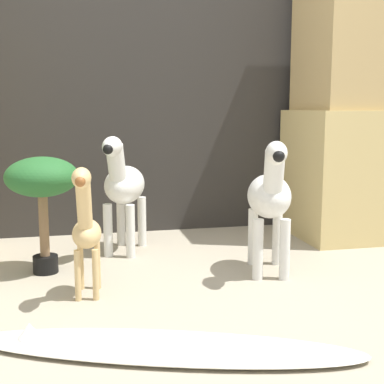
{
  "coord_description": "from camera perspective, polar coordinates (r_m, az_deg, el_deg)",
  "views": [
    {
      "loc": [
        -0.38,
        -1.93,
        0.79
      ],
      "look_at": [
        0.22,
        0.71,
        0.36
      ],
      "focal_mm": 50.0,
      "sensor_mm": 36.0,
      "label": 1
    }
  ],
  "objects": [
    {
      "name": "surfboard",
      "position": [
        1.82,
        -3.27,
        -16.15
      ],
      "size": [
        1.33,
        0.68,
        0.08
      ],
      "color": "silver",
      "rests_on": "ground_plane"
    },
    {
      "name": "rock_pillar_right",
      "position": [
        3.43,
        17.26,
        8.51
      ],
      "size": [
        0.74,
        0.63,
        1.67
      ],
      "color": "#D1B775",
      "rests_on": "ground_plane"
    },
    {
      "name": "zebra_left",
      "position": [
        2.92,
        -7.35,
        0.69
      ],
      "size": [
        0.32,
        0.49,
        0.65
      ],
      "color": "silver",
      "rests_on": "ground_plane"
    },
    {
      "name": "ground_plane",
      "position": [
        2.12,
        -1.46,
        -12.93
      ],
      "size": [
        14.0,
        14.0,
        0.0
      ],
      "primitive_type": "plane",
      "color": "#9E937F"
    },
    {
      "name": "zebra_right",
      "position": [
        2.55,
        8.31,
        -0.53
      ],
      "size": [
        0.28,
        0.5,
        0.65
      ],
      "color": "silver",
      "rests_on": "ground_plane"
    },
    {
      "name": "giraffe_figurine",
      "position": [
        2.25,
        -11.28,
        -3.38
      ],
      "size": [
        0.14,
        0.35,
        0.57
      ],
      "color": "tan",
      "rests_on": "ground_plane"
    },
    {
      "name": "potted_palm_front",
      "position": [
        2.62,
        -15.71,
        0.99
      ],
      "size": [
        0.34,
        0.34,
        0.56
      ],
      "color": "black",
      "rests_on": "ground_plane"
    },
    {
      "name": "wall_back",
      "position": [
        3.43,
        -6.49,
        14.12
      ],
      "size": [
        6.4,
        0.08,
        2.2
      ],
      "color": "#2D2B28",
      "rests_on": "ground_plane"
    }
  ]
}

